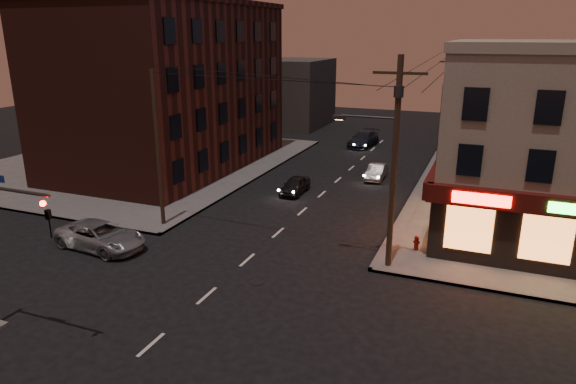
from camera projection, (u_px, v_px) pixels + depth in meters
The scene contains 14 objects.
ground at pixel (207, 296), 22.50m from camera, with size 120.00×120.00×0.00m, color black.
sidewalk_nw at pixel (141, 161), 45.74m from camera, with size 24.00×28.00×0.15m, color #514F4C.
brick_apartment at pixel (169, 88), 42.54m from camera, with size 12.00×20.00×13.00m, color #401A14.
bg_building_ne_a at pixel (530, 114), 50.10m from camera, with size 10.00×12.00×7.00m, color #3F3D3A.
bg_building_nw at pixel (289, 93), 63.15m from camera, with size 9.00×10.00×8.00m, color #3F3D3A.
bg_building_ne_b at pixel (506, 101), 63.36m from camera, with size 8.00×8.00×6.00m, color #3F3D3A.
utility_pole_main at pixel (392, 153), 23.53m from camera, with size 4.20×0.44×10.00m.
utility_pole_far at pixel (448, 106), 47.02m from camera, with size 0.26×0.26×9.00m, color #382619.
utility_pole_west at pixel (158, 150), 29.31m from camera, with size 0.24×0.24×9.00m, color #382619.
suv_cross at pixel (101, 236), 27.27m from camera, with size 2.35×5.10×1.42m, color gray.
sedan_near at pixel (295, 185), 36.70m from camera, with size 1.41×3.50×1.19m, color black.
sedan_mid at pixel (377, 172), 40.36m from camera, with size 1.24×3.55×1.17m, color #64615E.
sedan_far at pixel (363, 139), 52.02m from camera, with size 2.07×5.09×1.48m, color black.
fire_hydrant at pixel (416, 242), 26.76m from camera, with size 0.35×0.35×0.80m.
Camera 1 is at (10.85, -17.33, 11.02)m, focal length 32.00 mm.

